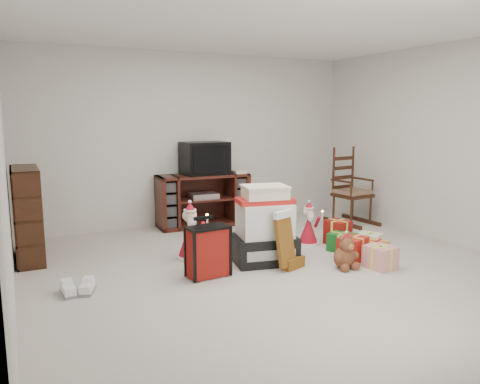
# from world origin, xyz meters

# --- Properties ---
(room) EXTENTS (5.01, 5.01, 2.51)m
(room) POSITION_xyz_m (0.00, 0.00, 1.25)
(room) COLOR beige
(room) RESTS_ON ground
(tv_stand) EXTENTS (1.35, 0.54, 0.76)m
(tv_stand) POSITION_xyz_m (0.04, 2.23, 0.38)
(tv_stand) COLOR #3F1712
(tv_stand) RESTS_ON floor
(bookshelf) EXTENTS (0.28, 0.85, 1.04)m
(bookshelf) POSITION_xyz_m (-2.33, 1.56, 0.50)
(bookshelf) COLOR #3A1C0F
(bookshelf) RESTS_ON floor
(rocking_chair) EXTENTS (0.55, 0.83, 1.18)m
(rocking_chair) POSITION_xyz_m (2.09, 1.44, 0.40)
(rocking_chair) COLOR #3A1C0F
(rocking_chair) RESTS_ON floor
(gift_pile) EXTENTS (0.75, 0.60, 0.84)m
(gift_pile) POSITION_xyz_m (-0.01, 0.31, 0.37)
(gift_pile) COLOR black
(gift_pile) RESTS_ON floor
(red_suitcase) EXTENTS (0.42, 0.25, 0.61)m
(red_suitcase) POSITION_xyz_m (-0.74, 0.15, 0.26)
(red_suitcase) COLOR maroon
(red_suitcase) RESTS_ON floor
(stocking) EXTENTS (0.32, 0.22, 0.64)m
(stocking) POSITION_xyz_m (0.06, -0.01, 0.32)
(stocking) COLOR #0B671D
(stocking) RESTS_ON floor
(teddy_bear) EXTENTS (0.24, 0.21, 0.35)m
(teddy_bear) POSITION_xyz_m (0.66, -0.25, 0.15)
(teddy_bear) COLOR brown
(teddy_bear) RESTS_ON floor
(santa_figurine) EXTENTS (0.27, 0.26, 0.55)m
(santa_figurine) POSITION_xyz_m (0.83, 0.68, 0.21)
(santa_figurine) COLOR #A21120
(santa_figurine) RESTS_ON floor
(mrs_claus_figurine) EXTENTS (0.32, 0.30, 0.66)m
(mrs_claus_figurine) POSITION_xyz_m (-0.69, 0.79, 0.25)
(mrs_claus_figurine) COLOR #A21120
(mrs_claus_figurine) RESTS_ON floor
(sneaker_pair) EXTENTS (0.33, 0.28, 0.09)m
(sneaker_pair) POSITION_xyz_m (-1.98, 0.25, 0.05)
(sneaker_pair) COLOR white
(sneaker_pair) RESTS_ON floor
(gift_cluster) EXTENTS (0.80, 1.12, 0.27)m
(gift_cluster) POSITION_xyz_m (1.12, 0.07, 0.14)
(gift_cluster) COLOR red
(gift_cluster) RESTS_ON floor
(crt_television) EXTENTS (0.65, 0.48, 0.47)m
(crt_television) POSITION_xyz_m (0.07, 2.23, 0.99)
(crt_television) COLOR black
(crt_television) RESTS_ON tv_stand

